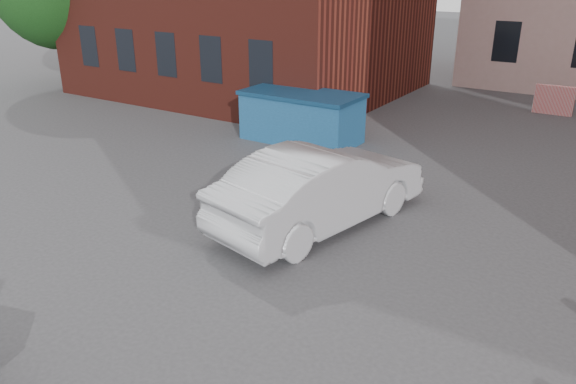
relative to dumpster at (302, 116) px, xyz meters
The scene contains 3 objects.
ground 8.20m from the dumpster, 66.86° to the right, with size 120.00×120.00×0.00m, color #38383A.
dumpster is the anchor object (origin of this frame).
silver_car 5.83m from the dumpster, 54.74° to the right, with size 1.68×4.83×1.59m, color #B8BBC0.
Camera 1 is at (5.17, -6.23, 4.83)m, focal length 35.00 mm.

